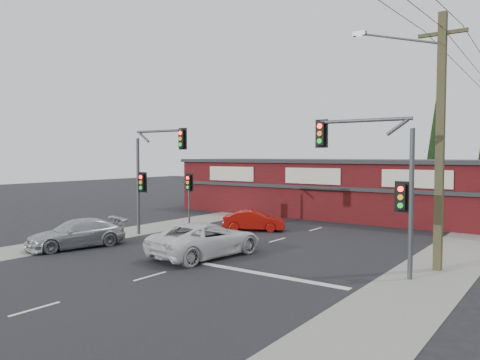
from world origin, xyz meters
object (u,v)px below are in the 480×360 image
Objects in this scene: white_suv at (206,239)px; silver_suv at (76,234)px; red_sedan at (254,221)px; utility_pole at (437,133)px; shop_building at (349,187)px.

silver_suv is at bearing 25.99° from white_suv.
red_sedan is (-2.24, 7.23, -0.16)m from white_suv.
red_sedan is at bearing 160.55° from utility_pole.
white_suv is 17.34m from shop_building.
shop_building is (1.81, 10.05, 1.53)m from red_sedan.
white_suv reaches higher than silver_suv.
utility_pole is at bearing -135.23° from red_sedan.
red_sedan is at bearing 80.91° from silver_suv.
shop_building is 17.15m from utility_pole.
shop_building is (-0.43, 17.28, 1.37)m from white_suv.
red_sedan is 12.78m from utility_pole.
utility_pole is at bearing -152.56° from white_suv.
red_sedan is 0.14× the size of shop_building.
utility_pole is (8.93, 3.29, 4.63)m from white_suv.
silver_suv reaches higher than red_sedan.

